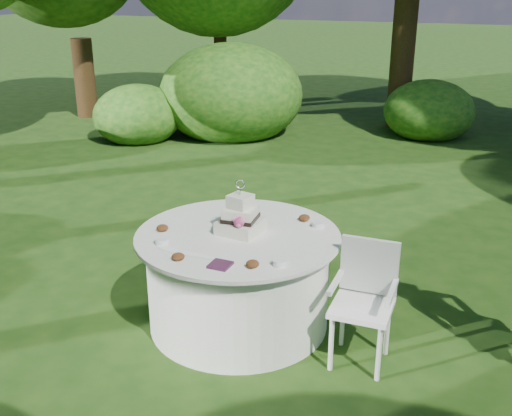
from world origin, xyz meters
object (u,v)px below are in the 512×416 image
(table, at_px, (238,279))
(napkins, at_px, (220,265))
(chair, at_px, (365,293))
(cake, at_px, (241,218))

(table, bearing_deg, napkins, -76.76)
(table, height_order, chair, chair)
(napkins, xyz_separation_m, table, (-0.13, 0.55, -0.39))
(cake, bearing_deg, chair, -5.57)
(napkins, height_order, chair, chair)
(napkins, height_order, cake, cake)
(napkins, distance_m, table, 0.69)
(napkins, height_order, table, napkins)
(napkins, relative_size, cake, 0.33)
(napkins, relative_size, chair, 0.16)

